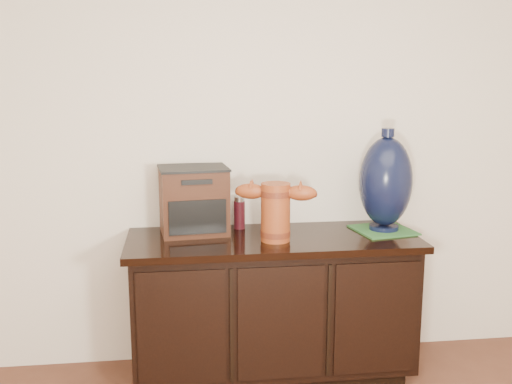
{
  "coord_description": "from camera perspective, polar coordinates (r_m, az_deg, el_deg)",
  "views": [
    {
      "loc": [
        -0.46,
        -0.64,
        1.57
      ],
      "look_at": [
        -0.09,
        2.18,
        1.0
      ],
      "focal_mm": 42.0,
      "sensor_mm": 36.0,
      "label": 1
    }
  ],
  "objects": [
    {
      "name": "lamp_base",
      "position": [
        3.14,
        12.25,
        0.93
      ],
      "size": [
        0.32,
        0.32,
        0.53
      ],
      "rotation": [
        0.0,
        0.0,
        0.18
      ],
      "color": "black",
      "rests_on": "green_mat"
    },
    {
      "name": "green_mat",
      "position": [
        3.2,
        12.02,
        -3.56
      ],
      "size": [
        0.33,
        0.33,
        0.01
      ],
      "primitive_type": "cube",
      "rotation": [
        0.0,
        0.0,
        0.18
      ],
      "color": "#2B612C",
      "rests_on": "sideboard"
    },
    {
      "name": "terracotta_vessel",
      "position": [
        2.91,
        1.88,
        -1.59
      ],
      "size": [
        0.4,
        0.19,
        0.29
      ],
      "rotation": [
        0.0,
        0.0,
        -0.3
      ],
      "color": "#9A431C",
      "rests_on": "sideboard"
    },
    {
      "name": "sideboard",
      "position": [
        3.13,
        1.59,
        -10.8
      ],
      "size": [
        1.46,
        0.56,
        0.75
      ],
      "color": "black",
      "rests_on": "ground"
    },
    {
      "name": "spray_can",
      "position": [
        3.16,
        -1.6,
        -1.99
      ],
      "size": [
        0.06,
        0.06,
        0.17
      ],
      "color": "#590F1B",
      "rests_on": "sideboard"
    },
    {
      "name": "tv_radio",
      "position": [
        3.07,
        -5.95,
        -0.78
      ],
      "size": [
        0.37,
        0.31,
        0.34
      ],
      "rotation": [
        0.0,
        0.0,
        0.11
      ],
      "color": "#381A0E",
      "rests_on": "sideboard"
    }
  ]
}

